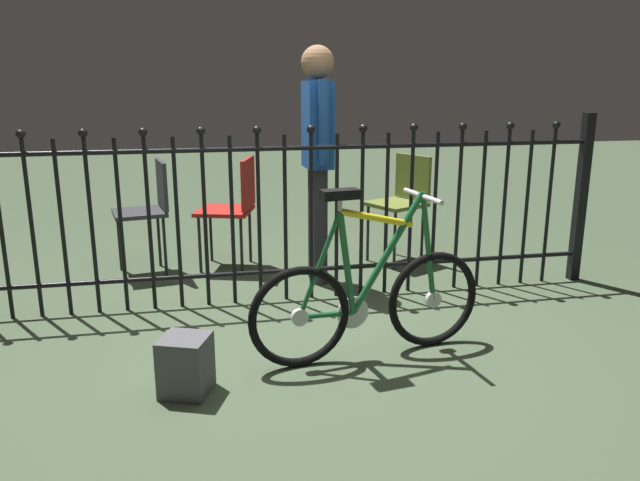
% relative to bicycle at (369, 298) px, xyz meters
% --- Properties ---
extents(ground_plane, '(20.00, 20.00, 0.00)m').
position_rel_bicycle_xyz_m(ground_plane, '(-0.36, 0.23, -0.33)').
color(ground_plane, '#405038').
extents(iron_fence, '(4.58, 0.07, 1.25)m').
position_rel_bicycle_xyz_m(iron_fence, '(-0.42, 0.99, 0.30)').
color(iron_fence, black).
rests_on(iron_fence, ground).
extents(bicycle, '(1.34, 0.40, 0.94)m').
position_rel_bicycle_xyz_m(bicycle, '(0.00, 0.00, 0.00)').
color(bicycle, black).
rests_on(bicycle, ground).
extents(chair_olive, '(0.53, 0.53, 0.88)m').
position_rel_bicycle_xyz_m(chair_olive, '(0.78, 1.74, 0.21)').
color(chair_olive, black).
rests_on(chair_olive, ground).
extents(chair_charcoal, '(0.45, 0.45, 0.88)m').
position_rel_bicycle_xyz_m(chair_charcoal, '(-1.24, 1.80, 0.21)').
color(chair_charcoal, black).
rests_on(chair_charcoal, ground).
extents(chair_red, '(0.52, 0.52, 0.89)m').
position_rel_bicycle_xyz_m(chair_red, '(-0.59, 1.81, 0.21)').
color(chair_red, black).
rests_on(chair_red, ground).
extents(person_visitor, '(0.23, 0.48, 1.71)m').
position_rel_bicycle_xyz_m(person_visitor, '(-0.01, 1.35, 0.70)').
color(person_visitor, '#2D2D33').
rests_on(person_visitor, ground).
extents(display_crate, '(0.29, 0.29, 0.29)m').
position_rel_bicycle_xyz_m(display_crate, '(-0.98, -0.23, -0.19)').
color(display_crate, '#4C4C51').
rests_on(display_crate, ground).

